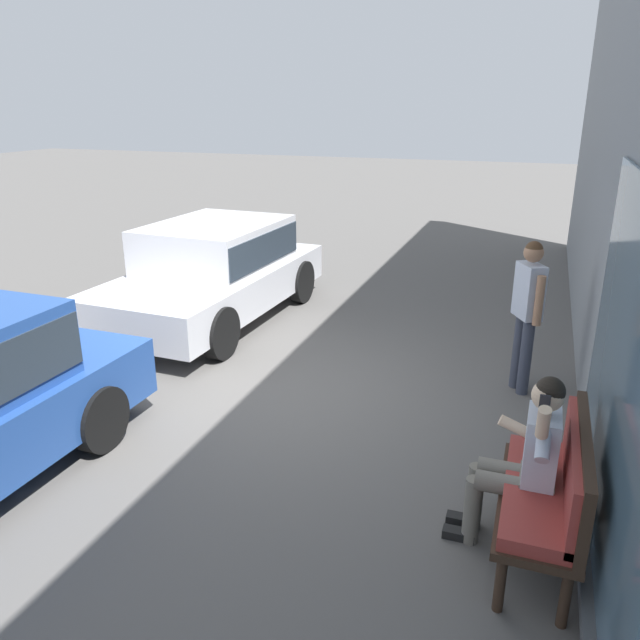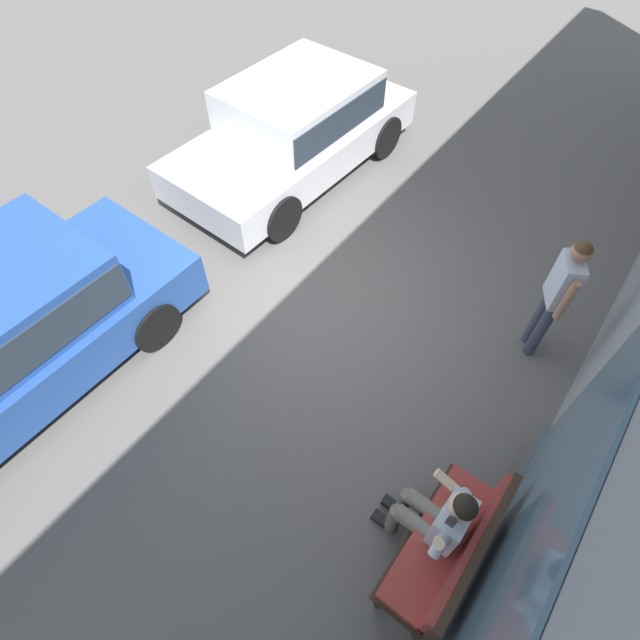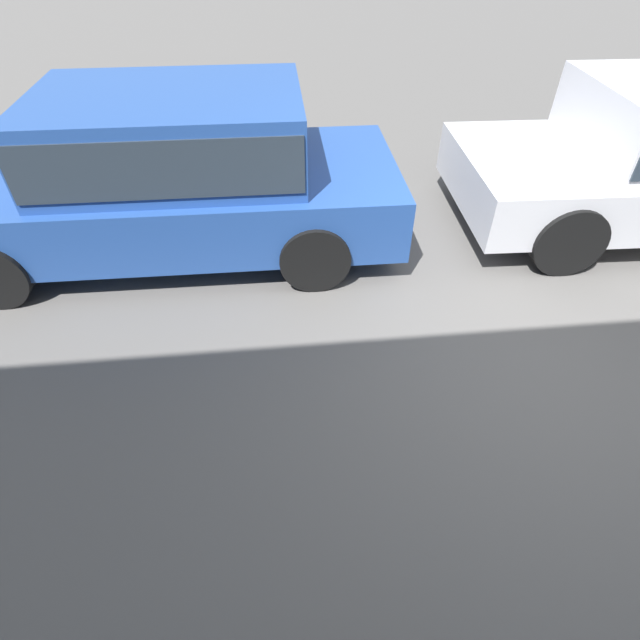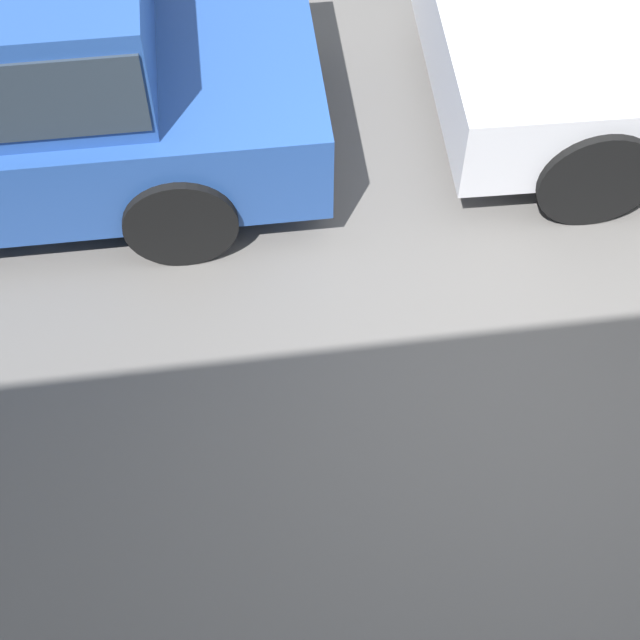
% 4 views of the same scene
% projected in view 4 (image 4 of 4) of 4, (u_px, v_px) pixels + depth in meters
% --- Properties ---
extents(ground_plane, '(60.00, 60.00, 0.00)m').
position_uv_depth(ground_plane, '(521.00, 377.00, 5.18)').
color(ground_plane, '#565451').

